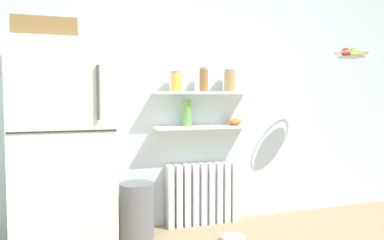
% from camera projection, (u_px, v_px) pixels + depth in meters
% --- Properties ---
extents(back_wall, '(7.04, 0.10, 2.60)m').
position_uv_depth(back_wall, '(208.00, 92.00, 3.80)').
color(back_wall, silver).
rests_on(back_wall, ground_plane).
extents(refrigerator, '(0.77, 0.70, 1.83)m').
position_uv_depth(refrigerator, '(64.00, 144.00, 3.03)').
color(refrigerator, silver).
rests_on(refrigerator, ground_plane).
extents(radiator, '(0.72, 0.12, 0.60)m').
position_uv_depth(radiator, '(202.00, 194.00, 3.70)').
color(radiator, white).
rests_on(radiator, ground_plane).
extents(wall_shelf_lower, '(0.96, 0.22, 0.02)m').
position_uv_depth(wall_shelf_lower, '(204.00, 127.00, 3.63)').
color(wall_shelf_lower, white).
extents(wall_shelf_upper, '(0.96, 0.22, 0.02)m').
position_uv_depth(wall_shelf_upper, '(204.00, 93.00, 3.61)').
color(wall_shelf_upper, white).
extents(storage_jar_0, '(0.10, 0.10, 0.19)m').
position_uv_depth(storage_jar_0, '(176.00, 81.00, 3.52)').
color(storage_jar_0, yellow).
rests_on(storage_jar_0, wall_shelf_upper).
extents(storage_jar_1, '(0.08, 0.08, 0.23)m').
position_uv_depth(storage_jar_1, '(204.00, 80.00, 3.60)').
color(storage_jar_1, olive).
rests_on(storage_jar_1, wall_shelf_upper).
extents(storage_jar_2, '(0.11, 0.11, 0.22)m').
position_uv_depth(storage_jar_2, '(230.00, 81.00, 3.69)').
color(storage_jar_2, tan).
rests_on(storage_jar_2, wall_shelf_upper).
extents(vase, '(0.08, 0.08, 0.26)m').
position_uv_depth(vase, '(187.00, 113.00, 3.57)').
color(vase, '#66A84C').
rests_on(vase, wall_shelf_lower).
extents(shelf_bowl, '(0.15, 0.15, 0.07)m').
position_uv_depth(shelf_bowl, '(234.00, 122.00, 3.73)').
color(shelf_bowl, orange).
rests_on(shelf_bowl, wall_shelf_lower).
extents(trash_bin, '(0.30, 0.30, 0.49)m').
position_uv_depth(trash_bin, '(137.00, 211.00, 3.33)').
color(trash_bin, slate).
rests_on(trash_bin, ground_plane).
extents(pet_food_bowl, '(0.21, 0.21, 0.05)m').
position_uv_depth(pet_food_bowl, '(233.00, 239.00, 3.26)').
color(pet_food_bowl, '#B7B7BC').
rests_on(pet_food_bowl, ground_plane).
extents(hanging_fruit_basket, '(0.31, 0.31, 0.10)m').
position_uv_depth(hanging_fruit_basket, '(351.00, 53.00, 3.60)').
color(hanging_fruit_basket, '#B2B2B7').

